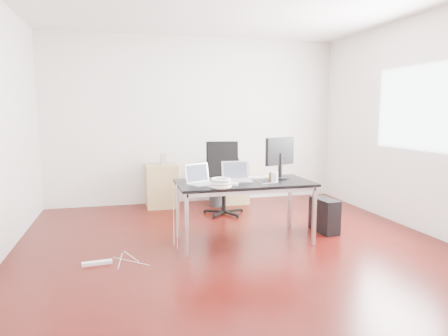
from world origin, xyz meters
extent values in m
plane|color=#340805|center=(0.00, 0.00, 0.00)|extent=(5.00, 5.00, 0.00)
plane|color=silver|center=(0.00, 2.50, 1.40)|extent=(5.00, 0.00, 5.00)
plane|color=silver|center=(0.00, -2.50, 1.40)|extent=(5.00, 0.00, 5.00)
plane|color=silver|center=(2.50, 0.00, 1.40)|extent=(0.00, 5.00, 5.00)
plane|color=white|center=(2.48, 0.20, 1.60)|extent=(0.00, 1.50, 1.50)
cube|color=black|center=(0.15, 0.19, 0.71)|extent=(1.60, 0.80, 0.03)
cube|color=silver|center=(-0.60, -0.16, 0.35)|extent=(0.04, 0.04, 0.70)
cube|color=silver|center=(-0.60, 0.54, 0.35)|extent=(0.04, 0.04, 0.70)
cube|color=silver|center=(0.90, -0.16, 0.35)|extent=(0.04, 0.04, 0.70)
cube|color=silver|center=(0.90, 0.54, 0.35)|extent=(0.04, 0.04, 0.70)
cylinder|color=black|center=(0.24, 1.48, 0.23)|extent=(0.06, 0.06, 0.47)
cube|color=black|center=(0.24, 1.48, 0.50)|extent=(0.54, 0.52, 0.06)
cube|color=black|center=(0.27, 1.70, 0.81)|extent=(0.47, 0.16, 0.55)
cube|color=#A18550|center=(-0.63, 2.23, 0.35)|extent=(0.50, 0.50, 0.70)
cube|color=#A18550|center=(0.57, 2.23, 0.35)|extent=(0.50, 0.50, 0.70)
cube|color=black|center=(1.28, 0.28, 0.22)|extent=(0.24, 0.47, 0.44)
cylinder|color=black|center=(0.26, 2.04, 0.14)|extent=(0.32, 0.32, 0.28)
cube|color=white|center=(-1.53, -0.17, 0.02)|extent=(0.30, 0.09, 0.04)
cube|color=silver|center=(-0.35, 0.10, 0.74)|extent=(0.40, 0.36, 0.01)
cube|color=silver|center=(-0.41, 0.20, 0.85)|extent=(0.31, 0.20, 0.22)
cube|color=#475166|center=(-0.41, 0.19, 0.85)|extent=(0.27, 0.17, 0.18)
cube|color=silver|center=(0.08, 0.19, 0.74)|extent=(0.34, 0.24, 0.01)
cube|color=silver|center=(0.08, 0.31, 0.85)|extent=(0.33, 0.06, 0.22)
cube|color=#475166|center=(0.08, 0.30, 0.85)|extent=(0.29, 0.05, 0.18)
cylinder|color=black|center=(0.65, 0.30, 0.74)|extent=(0.26, 0.26, 0.02)
cylinder|color=black|center=(0.65, 0.30, 0.90)|extent=(0.05, 0.05, 0.30)
cube|color=black|center=(0.65, 0.31, 1.07)|extent=(0.43, 0.22, 0.34)
cube|color=#475166|center=(0.65, 0.34, 1.07)|extent=(0.37, 0.16, 0.29)
cube|color=white|center=(0.39, 0.37, 0.74)|extent=(0.44, 0.14, 0.02)
cylinder|color=white|center=(0.49, 0.06, 0.79)|extent=(0.10, 0.10, 0.12)
cylinder|color=brown|center=(0.50, 0.16, 0.78)|extent=(0.10, 0.10, 0.10)
torus|color=white|center=(-0.21, -0.12, 0.75)|extent=(0.24, 0.24, 0.04)
torus|color=white|center=(-0.21, -0.12, 0.78)|extent=(0.23, 0.23, 0.04)
torus|color=white|center=(-0.21, -0.12, 0.82)|extent=(0.22, 0.22, 0.04)
cube|color=white|center=(-0.02, -0.02, 0.74)|extent=(0.09, 0.09, 0.03)
cube|color=#9E9E9E|center=(-0.59, 2.18, 0.79)|extent=(0.10, 0.09, 0.18)
cube|color=black|center=(0.50, 2.16, 0.74)|extent=(0.32, 0.27, 0.09)
camera|label=1|loc=(-1.25, -4.28, 1.55)|focal=32.00mm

